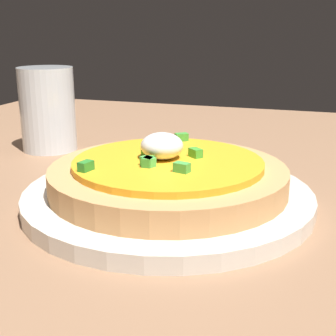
{
  "coord_description": "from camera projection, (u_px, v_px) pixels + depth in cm",
  "views": [
    {
      "loc": [
        -35.65,
        -21.12,
        17.92
      ],
      "look_at": [
        2.41,
        -8.64,
        5.7
      ],
      "focal_mm": 50.13,
      "sensor_mm": 36.0,
      "label": 1
    }
  ],
  "objects": [
    {
      "name": "dining_table",
      "position": [
        72.0,
        214.0,
        0.44
      ],
      "size": [
        112.84,
        82.12,
        2.27
      ],
      "primitive_type": "cube",
      "color": "#8D664A",
      "rests_on": "ground"
    },
    {
      "name": "plate",
      "position": [
        168.0,
        196.0,
        0.43
      ],
      "size": [
        25.98,
        25.98,
        1.43
      ],
      "primitive_type": "cylinder",
      "color": "silver",
      "rests_on": "dining_table"
    },
    {
      "name": "pizza",
      "position": [
        168.0,
        175.0,
        0.42
      ],
      "size": [
        21.28,
        21.28,
        5.12
      ],
      "color": "tan",
      "rests_on": "plate"
    },
    {
      "name": "cup_far",
      "position": [
        48.0,
        114.0,
        0.6
      ],
      "size": [
        6.99,
        6.99,
        10.63
      ],
      "color": "silver",
      "rests_on": "dining_table"
    }
  ]
}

